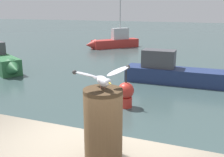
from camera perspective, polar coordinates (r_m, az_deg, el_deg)
name	(u,v)px	position (r m, az deg, el deg)	size (l,w,h in m)	color
mooring_post	(103,125)	(2.83, -1.88, -9.83)	(0.40, 0.40, 0.77)	#4C3823
seagull	(103,78)	(2.65, -1.94, 0.12)	(0.49, 0.50, 0.22)	#C66E60
boat_green	(2,62)	(15.47, -22.19, 3.24)	(4.35, 3.11, 1.48)	#2D6B3D
boat_red	(113,42)	(22.76, 0.13, 7.79)	(3.79, 4.14, 4.67)	#B72D28
boat_navy	(183,73)	(12.35, 14.81, 1.04)	(5.27, 1.16, 1.58)	navy
channel_buoy	(126,94)	(9.18, 2.94, -3.23)	(0.56, 0.56, 1.33)	red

